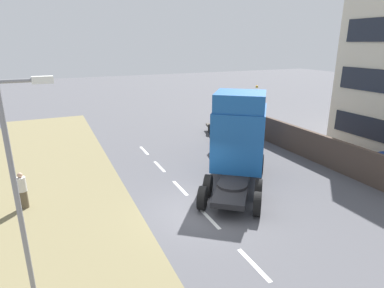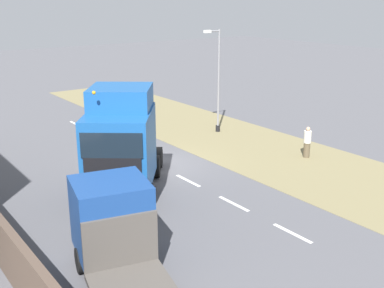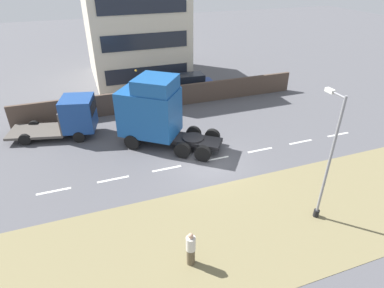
% 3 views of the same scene
% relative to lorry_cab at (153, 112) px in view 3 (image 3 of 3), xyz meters
% --- Properties ---
extents(ground_plane, '(120.00, 120.00, 0.00)m').
position_rel_lorry_cab_xyz_m(ground_plane, '(-3.29, -2.38, -2.34)').
color(ground_plane, '#515156').
rests_on(ground_plane, ground).
extents(grass_verge, '(7.00, 44.00, 0.01)m').
position_rel_lorry_cab_xyz_m(grass_verge, '(-9.29, -2.38, -2.33)').
color(grass_verge, olive).
rests_on(grass_verge, ground).
extents(lane_markings, '(0.16, 21.00, 0.00)m').
position_rel_lorry_cab_xyz_m(lane_markings, '(-3.29, -3.08, -2.34)').
color(lane_markings, white).
rests_on(lane_markings, ground).
extents(boundary_wall, '(0.25, 24.00, 1.77)m').
position_rel_lorry_cab_xyz_m(boundary_wall, '(5.71, -2.38, -1.46)').
color(boundary_wall, '#4C3D33').
rests_on(boundary_wall, ground).
extents(building_block, '(10.71, 8.83, 11.01)m').
position_rel_lorry_cab_xyz_m(building_block, '(14.49, -1.70, 2.62)').
color(building_block, beige).
rests_on(building_block, ground).
extents(lorry_cab, '(5.93, 6.62, 4.81)m').
position_rel_lorry_cab_xyz_m(lorry_cab, '(0.00, 0.00, 0.00)').
color(lorry_cab, black).
rests_on(lorry_cab, ground).
extents(flatbed_truck, '(3.54, 6.30, 2.83)m').
position_rel_lorry_cab_xyz_m(flatbed_truck, '(2.98, 5.08, -0.85)').
color(flatbed_truck, navy).
rests_on(flatbed_truck, ground).
extents(parked_car, '(2.03, 4.60, 2.06)m').
position_rel_lorry_cab_xyz_m(parked_car, '(7.43, -5.05, -1.34)').
color(parked_car, navy).
rests_on(parked_car, ground).
extents(lamp_post, '(1.26, 0.27, 6.30)m').
position_rel_lorry_cab_xyz_m(lamp_post, '(-9.64, -5.63, 0.65)').
color(lamp_post, black).
rests_on(lamp_post, ground).
extents(pedestrian, '(0.39, 0.39, 1.67)m').
position_rel_lorry_cab_xyz_m(pedestrian, '(-10.30, 1.08, -1.52)').
color(pedestrian, brown).
rests_on(pedestrian, ground).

